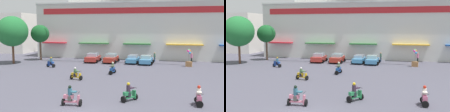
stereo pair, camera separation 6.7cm
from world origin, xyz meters
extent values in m
plane|color=#4F4D5B|center=(0.00, 13.00, 0.00)|extent=(128.00, 128.00, 0.00)
cube|color=silver|center=(0.00, 36.77, 5.06)|extent=(39.43, 13.54, 10.12)
cube|color=red|center=(0.00, 29.94, 8.75)|extent=(36.27, 0.12, 1.03)
cube|color=silver|center=(0.00, 29.90, 10.24)|extent=(39.43, 0.70, 0.24)
cube|color=red|center=(-15.82, 29.45, 2.87)|extent=(4.55, 1.10, 0.20)
cube|color=#337338|center=(-8.07, 29.45, 2.87)|extent=(5.51, 1.10, 0.20)
cube|color=#2A6B31|center=(-0.12, 29.45, 2.87)|extent=(4.83, 1.10, 0.20)
cube|color=gold|center=(7.91, 29.45, 2.87)|extent=(6.11, 1.10, 0.20)
cube|color=white|center=(-30.82, 39.80, 4.44)|extent=(10.71, 11.93, 8.88)
cylinder|color=brown|center=(-18.92, 20.89, 1.74)|extent=(0.35, 0.35, 3.47)
ellipsoid|color=#227034|center=(-18.92, 20.89, 5.17)|extent=(4.85, 5.17, 4.82)
cylinder|color=brown|center=(-16.78, 25.80, 1.77)|extent=(0.34, 0.34, 3.55)
ellipsoid|color=#185526|center=(-16.78, 25.80, 4.68)|extent=(3.23, 3.02, 3.08)
cube|color=#B42F28|center=(-6.94, 25.27, 0.63)|extent=(1.97, 3.91, 0.72)
cube|color=#A4AEC2|center=(-6.94, 25.27, 1.25)|extent=(1.64, 1.98, 0.52)
cylinder|color=black|center=(-7.90, 26.42, 0.30)|extent=(0.61, 0.19, 0.60)
cylinder|color=black|center=(-6.08, 26.50, 0.30)|extent=(0.61, 0.19, 0.60)
cylinder|color=black|center=(-7.81, 24.04, 0.30)|extent=(0.61, 0.19, 0.60)
cylinder|color=black|center=(-5.98, 24.12, 0.30)|extent=(0.61, 0.19, 0.60)
cube|color=#B33023|center=(-3.83, 25.40, 0.63)|extent=(1.75, 4.14, 0.71)
cube|color=#8EBBC6|center=(-3.83, 25.40, 1.24)|extent=(1.50, 2.07, 0.51)
cylinder|color=black|center=(-4.69, 26.68, 0.30)|extent=(0.60, 0.17, 0.60)
cylinder|color=black|center=(-2.95, 26.68, 0.30)|extent=(0.60, 0.17, 0.60)
cylinder|color=black|center=(-4.70, 24.12, 0.30)|extent=(0.60, 0.17, 0.60)
cylinder|color=black|center=(-2.96, 24.12, 0.30)|extent=(0.60, 0.17, 0.60)
cube|color=#448DC1|center=(-0.20, 25.46, 0.58)|extent=(1.79, 4.04, 0.63)
cube|color=#A2B5C5|center=(-0.20, 25.46, 1.13)|extent=(1.47, 2.05, 0.47)
cylinder|color=black|center=(-0.95, 26.73, 0.30)|extent=(0.61, 0.19, 0.60)
cylinder|color=black|center=(0.66, 26.65, 0.30)|extent=(0.61, 0.19, 0.60)
cylinder|color=black|center=(-1.06, 24.27, 0.30)|extent=(0.61, 0.19, 0.60)
cylinder|color=black|center=(0.54, 24.19, 0.30)|extent=(0.61, 0.19, 0.60)
cube|color=#4588BD|center=(1.97, 24.94, 0.58)|extent=(1.85, 4.01, 0.63)
cube|color=#A3C1BE|center=(1.97, 24.94, 1.17)|extent=(1.55, 2.02, 0.55)
cylinder|color=black|center=(1.14, 26.20, 0.30)|extent=(0.60, 0.18, 0.60)
cylinder|color=black|center=(2.88, 26.15, 0.30)|extent=(0.60, 0.18, 0.60)
cylinder|color=black|center=(1.07, 23.74, 0.30)|extent=(0.60, 0.18, 0.60)
cylinder|color=black|center=(2.81, 23.69, 0.30)|extent=(0.60, 0.18, 0.60)
cylinder|color=black|center=(7.92, 3.91, 0.26)|extent=(0.52, 0.16, 0.52)
cylinder|color=black|center=(7.89, 5.12, 0.26)|extent=(0.52, 0.16, 0.52)
cube|color=#D96991|center=(7.91, 4.52, 0.32)|extent=(0.31, 1.07, 0.10)
cube|color=#D96991|center=(7.90, 4.73, 0.67)|extent=(0.32, 0.68, 0.28)
cube|color=#D96991|center=(7.92, 4.03, 0.48)|extent=(0.32, 0.15, 0.66)
cylinder|color=black|center=(7.92, 4.01, 1.01)|extent=(0.52, 0.05, 0.04)
cube|color=#54514E|center=(7.90, 4.64, 0.55)|extent=(0.33, 0.29, 0.36)
cylinder|color=silver|center=(7.90, 4.64, 1.01)|extent=(0.33, 0.33, 0.55)
sphere|color=red|center=(7.90, 4.64, 1.40)|extent=(0.25, 0.25, 0.25)
cube|color=silver|center=(7.91, 4.37, 1.04)|extent=(0.35, 0.45, 0.10)
cylinder|color=black|center=(-1.39, 14.87, 0.26)|extent=(0.53, 0.20, 0.52)
cylinder|color=black|center=(-1.25, 16.19, 0.26)|extent=(0.53, 0.20, 0.52)
cube|color=#2257A7|center=(-1.32, 15.53, 0.32)|extent=(0.40, 1.19, 0.10)
cube|color=#2257A7|center=(-1.30, 15.77, 0.70)|extent=(0.38, 0.77, 0.28)
cube|color=#2257A7|center=(-1.38, 15.00, 0.49)|extent=(0.33, 0.17, 0.68)
cylinder|color=black|center=(-1.38, 14.97, 1.04)|extent=(0.52, 0.09, 0.04)
cube|color=#23234A|center=(-1.31, 15.66, 0.58)|extent=(0.35, 0.31, 0.36)
cylinder|color=#58674B|center=(-1.31, 15.66, 1.03)|extent=(0.35, 0.35, 0.55)
sphere|color=silver|center=(-1.31, 15.66, 1.42)|extent=(0.25, 0.25, 0.25)
cube|color=#58674B|center=(-1.34, 15.37, 1.06)|extent=(0.38, 0.47, 0.10)
cylinder|color=black|center=(3.03, 4.95, 0.26)|extent=(0.50, 0.42, 0.52)
cylinder|color=black|center=(2.25, 3.90, 0.26)|extent=(0.50, 0.42, 0.52)
cube|color=#27804A|center=(2.64, 4.43, 0.32)|extent=(0.91, 1.09, 0.10)
cube|color=#27804A|center=(2.50, 4.24, 0.68)|extent=(0.68, 0.77, 0.28)
cube|color=#27804A|center=(2.95, 4.85, 0.48)|extent=(0.34, 0.30, 0.67)
cylinder|color=black|center=(2.97, 4.87, 1.02)|extent=(0.44, 0.34, 0.04)
cube|color=#1E272A|center=(2.56, 4.32, 0.56)|extent=(0.42, 0.42, 0.36)
cylinder|color=#382939|center=(2.56, 4.32, 1.03)|extent=(0.45, 0.45, 0.58)
sphere|color=gold|center=(2.56, 4.32, 1.43)|extent=(0.25, 0.25, 0.25)
cube|color=#382939|center=(2.73, 4.55, 1.06)|extent=(0.54, 0.56, 0.10)
cylinder|color=black|center=(-0.74, 2.32, 0.26)|extent=(0.19, 0.53, 0.52)
cylinder|color=black|center=(-2.06, 2.21, 0.26)|extent=(0.19, 0.53, 0.52)
cube|color=#D2718A|center=(-1.40, 2.26, 0.32)|extent=(1.19, 0.38, 0.10)
cube|color=#D2718A|center=(-1.63, 2.24, 0.70)|extent=(0.77, 0.36, 0.28)
cube|color=#D2718A|center=(-0.87, 2.31, 0.49)|extent=(0.17, 0.33, 0.68)
cylinder|color=black|center=(-0.84, 2.31, 1.04)|extent=(0.08, 0.52, 0.04)
cube|color=#4C4B47|center=(-1.53, 2.25, 0.58)|extent=(0.31, 0.34, 0.36)
cylinder|color=#316478|center=(-1.53, 2.25, 1.04)|extent=(0.35, 0.35, 0.57)
sphere|color=black|center=(-1.53, 2.25, 1.44)|extent=(0.25, 0.25, 0.25)
cube|color=#316478|center=(-1.24, 2.28, 1.07)|extent=(0.47, 0.38, 0.10)
cylinder|color=black|center=(-11.93, 19.09, 0.26)|extent=(0.35, 0.53, 0.52)
cylinder|color=black|center=(-10.79, 18.54, 0.26)|extent=(0.35, 0.53, 0.52)
cube|color=#244DA8|center=(-11.36, 18.81, 0.32)|extent=(1.13, 0.74, 0.10)
cube|color=#244DA8|center=(-11.15, 18.72, 0.71)|extent=(0.77, 0.58, 0.28)
cube|color=#244DA8|center=(-11.82, 19.03, 0.50)|extent=(0.26, 0.35, 0.70)
cylinder|color=black|center=(-11.84, 19.05, 1.05)|extent=(0.26, 0.48, 0.04)
cube|color=black|center=(-11.25, 18.76, 0.59)|extent=(0.39, 0.41, 0.36)
cylinder|color=#33647F|center=(-11.25, 18.76, 1.03)|extent=(0.43, 0.43, 0.51)
sphere|color=gold|center=(-11.25, 18.76, 1.39)|extent=(0.25, 0.25, 0.25)
cube|color=#33647F|center=(-11.50, 18.88, 1.05)|extent=(0.54, 0.50, 0.10)
cylinder|color=black|center=(-3.90, 11.11, 0.26)|extent=(0.24, 0.54, 0.52)
cylinder|color=black|center=(-5.10, 11.35, 0.26)|extent=(0.24, 0.54, 0.52)
cube|color=gold|center=(-4.50, 11.23, 0.32)|extent=(1.11, 0.48, 0.10)
cube|color=gold|center=(-4.71, 11.27, 0.65)|extent=(0.73, 0.43, 0.28)
cube|color=gold|center=(-4.02, 11.13, 0.46)|extent=(0.20, 0.34, 0.64)
cylinder|color=black|center=(-3.99, 11.13, 0.99)|extent=(0.14, 0.52, 0.04)
cube|color=#24212F|center=(-4.62, 11.25, 0.53)|extent=(0.34, 0.37, 0.36)
cylinder|color=#4D7246|center=(-4.62, 11.25, 0.95)|extent=(0.38, 0.38, 0.48)
sphere|color=silver|center=(-4.62, 11.25, 1.30)|extent=(0.25, 0.25, 0.25)
cube|color=#4D7246|center=(-4.35, 11.20, 0.98)|extent=(0.50, 0.42, 0.10)
cylinder|color=black|center=(9.00, 27.33, 0.46)|extent=(0.31, 0.31, 0.91)
cylinder|color=#D36D97|center=(9.00, 27.33, 1.22)|extent=(0.49, 0.49, 0.61)
sphere|color=tan|center=(9.00, 27.33, 1.64)|extent=(0.24, 0.24, 0.24)
cylinder|color=navy|center=(3.06, 28.34, 0.39)|extent=(0.27, 0.27, 0.79)
cylinder|color=#457055|center=(3.06, 28.34, 1.07)|extent=(0.43, 0.43, 0.58)
sphere|color=tan|center=(3.06, 28.34, 1.47)|extent=(0.22, 0.22, 0.22)
cube|color=#A27043|center=(8.38, 23.95, 0.38)|extent=(1.00, 0.77, 0.75)
cylinder|color=#4C4C4C|center=(8.38, 23.95, 1.35)|extent=(0.04, 0.04, 1.20)
sphere|color=#DE309B|center=(8.49, 23.93, 2.07)|extent=(0.40, 0.40, 0.40)
sphere|color=orange|center=(8.49, 24.16, 2.31)|extent=(0.39, 0.39, 0.39)
sphere|color=#4DC152|center=(8.31, 24.06, 2.39)|extent=(0.39, 0.39, 0.39)
sphere|color=#EE2F9C|center=(8.19, 23.91, 2.36)|extent=(0.29, 0.29, 0.29)
sphere|color=#E43B99|center=(8.29, 23.75, 2.27)|extent=(0.29, 0.29, 0.29)
sphere|color=#34A8E2|center=(8.48, 23.74, 2.10)|extent=(0.36, 0.36, 0.36)
camera|label=1|loc=(5.80, -15.26, 5.94)|focal=41.06mm
camera|label=2|loc=(5.86, -15.25, 5.94)|focal=41.06mm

